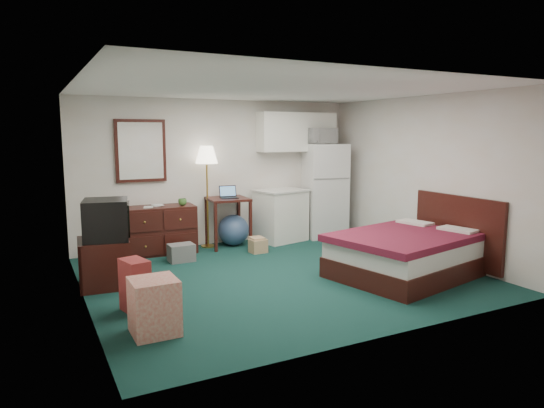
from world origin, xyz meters
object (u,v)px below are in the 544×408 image
suitcase (135,286)px  bed (404,255)px  kitchen_counter (281,216)px  desk (228,222)px  fridge (324,191)px  dresser (160,230)px  tv_stand (104,263)px  floor_lamp (207,197)px

suitcase → bed: bearing=-19.2°
kitchen_counter → bed: kitchen_counter is taller
desk → fridge: fridge is taller
dresser → desk: (1.16, -0.05, 0.04)m
desk → kitchen_counter: size_ratio=0.94×
bed → tv_stand: size_ratio=2.76×
floor_lamp → kitchen_counter: floor_lamp is taller
floor_lamp → suitcase: bearing=-124.4°
kitchen_counter → tv_stand: kitchen_counter is taller
floor_lamp → bed: bearing=-58.0°
tv_stand → desk: bearing=35.6°
dresser → tv_stand: 1.73m
floor_lamp → fridge: size_ratio=0.99×
dresser → desk: desk is taller
suitcase → dresser: bearing=56.1°
kitchen_counter → suitcase: kitchen_counter is taller
bed → suitcase: size_ratio=3.14×
floor_lamp → bed: (1.78, -2.86, -0.57)m
desk → tv_stand: size_ratio=1.28×
floor_lamp → tv_stand: 2.45m
tv_stand → fridge: bearing=21.9°
dresser → bed: (2.63, -2.79, -0.09)m
bed → tv_stand: 3.95m
floor_lamp → kitchen_counter: (1.33, -0.14, -0.41)m
dresser → tv_stand: (-1.06, -1.37, -0.08)m
desk → suitcase: (-2.05, -2.42, -0.13)m
dresser → kitchen_counter: bearing=1.2°
bed → tv_stand: (-3.69, 1.42, 0.01)m
dresser → fridge: bearing=1.2°
floor_lamp → fridge: bearing=-4.3°
dresser → desk: bearing=0.6°
tv_stand → floor_lamp: bearing=42.0°
kitchen_counter → floor_lamp: bearing=161.0°
tv_stand → suitcase: 1.11m
desk → suitcase: bearing=-125.9°
dresser → fridge: size_ratio=0.65×
desk → kitchen_counter: bearing=3.3°
tv_stand → kitchen_counter: bearing=26.8°
dresser → fridge: 3.12m
fridge → suitcase: fridge is taller
floor_lamp → tv_stand: (-1.90, -1.44, -0.56)m
floor_lamp → kitchen_counter: bearing=-6.0°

